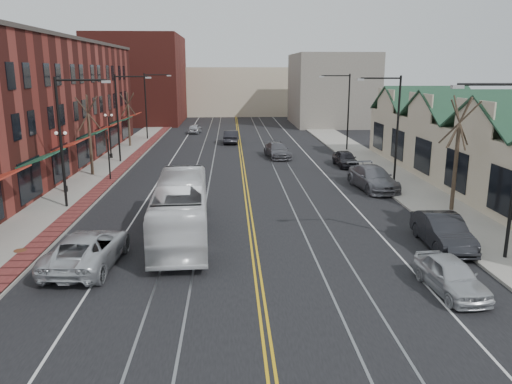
{
  "coord_description": "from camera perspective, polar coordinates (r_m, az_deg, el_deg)",
  "views": [
    {
      "loc": [
        -1.1,
        -15.0,
        8.55
      ],
      "look_at": [
        0.28,
        11.63,
        2.0
      ],
      "focal_mm": 35.0,
      "sensor_mm": 36.0,
      "label": 1
    }
  ],
  "objects": [
    {
      "name": "sidewalk_left",
      "position": [
        37.63,
        -19.72,
        -0.04
      ],
      "size": [
        4.0,
        120.0,
        0.15
      ],
      "primitive_type": "cube",
      "color": "gray",
      "rests_on": "ground"
    },
    {
      "name": "parked_car_a",
      "position": [
        21.29,
        21.37,
        -8.86
      ],
      "size": [
        1.97,
        4.2,
        1.39
      ],
      "primitive_type": "imported",
      "rotation": [
        0.0,
        0.0,
        0.08
      ],
      "color": "#BABDC2",
      "rests_on": "ground"
    },
    {
      "name": "parked_car_d",
      "position": [
        45.98,
        10.17,
        3.77
      ],
      "size": [
        1.83,
        4.26,
        1.43
      ],
      "primitive_type": "imported",
      "rotation": [
        0.0,
        0.0,
        0.03
      ],
      "color": "#222227",
      "rests_on": "ground"
    },
    {
      "name": "streetlight_l_2",
      "position": [
        48.17,
        -15.07,
        9.14
      ],
      "size": [
        3.33,
        0.25,
        8.0
      ],
      "color": "black",
      "rests_on": "sidewalk_left"
    },
    {
      "name": "streetlight_r_0",
      "position": [
        24.51,
        26.85,
        4.04
      ],
      "size": [
        3.33,
        0.25,
        8.0
      ],
      "color": "black",
      "rests_on": "sidewalk_right"
    },
    {
      "name": "backdrop_mid",
      "position": [
        100.09,
        -2.38,
        11.47
      ],
      "size": [
        22.0,
        14.0,
        9.0
      ],
      "primitive_type": "cube",
      "color": "beige",
      "rests_on": "ground"
    },
    {
      "name": "transit_bus",
      "position": [
        26.12,
        -8.55,
        -1.93
      ],
      "size": [
        3.18,
        11.17,
        3.08
      ],
      "primitive_type": "imported",
      "rotation": [
        0.0,
        0.0,
        3.2
      ],
      "color": "white",
      "rests_on": "ground"
    },
    {
      "name": "parked_car_c",
      "position": [
        37.48,
        13.22,
        1.56
      ],
      "size": [
        3.06,
        6.05,
        1.68
      ],
      "primitive_type": "imported",
      "rotation": [
        0.0,
        0.0,
        0.12
      ],
      "color": "slate",
      "rests_on": "ground"
    },
    {
      "name": "building_right",
      "position": [
        40.36,
        25.38,
        3.55
      ],
      "size": [
        8.0,
        36.0,
        4.6
      ],
      "primitive_type": "cube",
      "color": "beige",
      "rests_on": "ground"
    },
    {
      "name": "streetlight_l_1",
      "position": [
        32.75,
        -20.78,
        6.73
      ],
      "size": [
        3.33,
        0.25,
        8.0
      ],
      "color": "black",
      "rests_on": "sidewalk_left"
    },
    {
      "name": "tree_left_near",
      "position": [
        42.85,
        -18.49,
        6.34
      ],
      "size": [
        1.78,
        1.37,
        6.48
      ],
      "color": "#382B21",
      "rests_on": "sidewalk_left"
    },
    {
      "name": "tree_left_far",
      "position": [
        58.37,
        -14.36,
        8.19
      ],
      "size": [
        1.66,
        1.28,
        6.02
      ],
      "color": "#382B21",
      "rests_on": "sidewalk_left"
    },
    {
      "name": "lamppost_l_3",
      "position": [
        50.78,
        -16.36,
        6.06
      ],
      "size": [
        0.84,
        0.28,
        4.27
      ],
      "color": "black",
      "rests_on": "sidewalk_left"
    },
    {
      "name": "streetlight_r_1",
      "position": [
        39.1,
        15.3,
        8.15
      ],
      "size": [
        3.33,
        0.25,
        8.0
      ],
      "color": "black",
      "rests_on": "sidewalk_right"
    },
    {
      "name": "backdrop_right",
      "position": [
        81.66,
        8.58,
        11.51
      ],
      "size": [
        12.0,
        16.0,
        11.0
      ],
      "primitive_type": "cube",
      "color": "slate",
      "rests_on": "ground"
    },
    {
      "name": "parked_suv",
      "position": [
        23.51,
        -18.69,
        -6.21
      ],
      "size": [
        3.08,
        5.94,
        1.6
      ],
      "primitive_type": "imported",
      "rotation": [
        0.0,
        0.0,
        3.07
      ],
      "color": "silver",
      "rests_on": "ground"
    },
    {
      "name": "manhole_far",
      "position": [
        26.49,
        -25.35,
        -6.06
      ],
      "size": [
        0.6,
        0.6,
        0.02
      ],
      "primitive_type": "cylinder",
      "color": "#592D19",
      "rests_on": "sidewalk_left"
    },
    {
      "name": "distant_car_far",
      "position": [
        69.97,
        -7.01,
        7.21
      ],
      "size": [
        1.91,
        3.91,
        1.28
      ],
      "primitive_type": "imported",
      "rotation": [
        0.0,
        0.0,
        3.03
      ],
      "color": "#ACADB3",
      "rests_on": "ground"
    },
    {
      "name": "parked_car_b",
      "position": [
        26.28,
        20.56,
        -4.24
      ],
      "size": [
        1.88,
        4.98,
        1.62
      ],
      "primitive_type": "imported",
      "rotation": [
        0.0,
        0.0,
        -0.03
      ],
      "color": "black",
      "rests_on": "ground"
    },
    {
      "name": "building_left",
      "position": [
        45.76,
        -26.3,
        8.57
      ],
      "size": [
        10.0,
        50.0,
        11.0
      ],
      "primitive_type": "cube",
      "color": "maroon",
      "rests_on": "ground"
    },
    {
      "name": "backdrop_left",
      "position": [
        86.31,
        -13.22,
        12.42
      ],
      "size": [
        14.0,
        18.0,
        14.0
      ],
      "primitive_type": "cube",
      "color": "maroon",
      "rests_on": "ground"
    },
    {
      "name": "streetlight_r_2",
      "position": [
        54.49,
        10.07,
        9.88
      ],
      "size": [
        3.33,
        0.25,
        8.0
      ],
      "color": "black",
      "rests_on": "sidewalk_right"
    },
    {
      "name": "traffic_signal",
      "position": [
        40.62,
        -16.51,
        4.45
      ],
      "size": [
        0.18,
        0.15,
        3.8
      ],
      "color": "black",
      "rests_on": "sidewalk_left"
    },
    {
      "name": "sidewalk_right",
      "position": [
        38.32,
        17.11,
        0.4
      ],
      "size": [
        4.0,
        120.0,
        0.15
      ],
      "primitive_type": "cube",
      "color": "gray",
      "rests_on": "ground"
    },
    {
      "name": "lamppost_l_2",
      "position": [
        37.45,
        -21.16,
        3.1
      ],
      "size": [
        0.84,
        0.28,
        4.27
      ],
      "color": "black",
      "rests_on": "sidewalk_left"
    },
    {
      "name": "distant_car_right",
      "position": [
        49.88,
        2.46,
        4.77
      ],
      "size": [
        2.68,
        5.28,
        1.47
      ],
      "primitive_type": "imported",
      "rotation": [
        0.0,
        0.0,
        0.13
      ],
      "color": "#59585F",
      "rests_on": "ground"
    },
    {
      "name": "tree_right_mid",
      "position": [
        32.39,
        21.97,
        4.28
      ],
      "size": [
        1.9,
        1.46,
        6.93
      ],
      "color": "#382B21",
      "rests_on": "sidewalk_right"
    },
    {
      "name": "distant_car_left",
      "position": [
        59.88,
        -2.86,
        6.32
      ],
      "size": [
        1.84,
        4.75,
        1.54
      ],
      "primitive_type": "imported",
      "rotation": [
        0.0,
        0.0,
        3.1
      ],
      "color": "black",
      "rests_on": "ground"
    },
    {
      "name": "ground",
      "position": [
        17.3,
        1.1,
        -15.82
      ],
      "size": [
        160.0,
        160.0,
        0.0
      ],
      "primitive_type": "plane",
      "color": "black",
      "rests_on": "ground"
    },
    {
      "name": "streetlight_l_3",
      "position": [
        63.88,
        -12.12,
        10.34
      ],
      "size": [
        3.33,
        0.25,
        8.0
      ],
      "color": "black",
      "rests_on": "sidewalk_left"
    }
  ]
}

